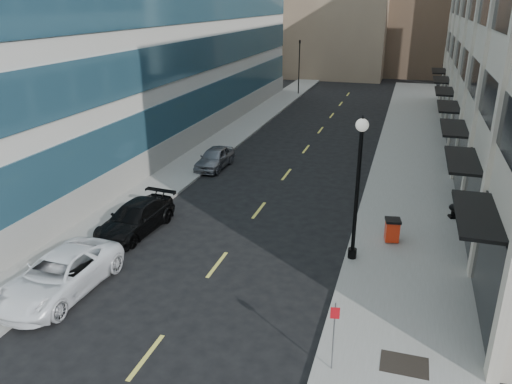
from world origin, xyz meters
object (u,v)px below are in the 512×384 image
Objects in this scene: car_white_van at (60,275)px; trash_bin at (392,229)px; car_silver_sedan at (215,158)px; urn_planter at (454,209)px; car_black_pickup at (135,218)px; sign_post at (334,327)px; lamppost at (358,178)px; traffic_signal at (300,44)px.

car_white_van reaches higher than trash_bin.
car_silver_sedan reaches higher than urn_planter.
car_silver_sedan is (0.00, 15.61, -0.07)m from car_white_van.
car_black_pickup is 6.64× the size of urn_planter.
car_white_van is at bearing -141.88° from urn_planter.
urn_planter is (14.40, -4.31, -0.08)m from car_silver_sedan.
sign_post reaches higher than car_white_van.
sign_post is at bearing -5.88° from car_white_van.
lamppost reaches higher than trash_bin.
sign_post is (10.35, -1.34, 0.87)m from car_white_van.
traffic_signal is 1.30× the size of car_white_van.
trash_bin is at bearing 54.25° from lamppost.
urn_planter is at bearing 41.79° from trash_bin.
traffic_signal reaches higher than car_silver_sedan.
car_black_pickup reaches higher than urn_planter.
traffic_signal reaches higher than trash_bin.
car_silver_sedan is 15.03m from urn_planter.
car_white_van is at bearing -150.75° from lamppost.
lamppost is at bearing 80.95° from sign_post.
urn_planter is at bearing 61.12° from sign_post.
car_silver_sedan is (0.70, -28.06, -5.04)m from traffic_signal.
car_black_pickup is 1.22× the size of car_silver_sedan.
car_white_van is 7.37× the size of urn_planter.
car_black_pickup is 12.44m from sign_post.
sign_post reaches higher than trash_bin.
trash_bin is 1.48× the size of urn_planter.
trash_bin is (11.59, 7.73, -0.02)m from car_white_van.
traffic_signal reaches higher than car_white_van.
lamppost reaches higher than car_black_pickup.
sign_post is 13.31m from urn_planter.
car_black_pickup is 11.80m from trash_bin.
lamppost is (10.10, 0.15, 3.01)m from car_black_pickup.
traffic_signal is 3.09× the size of sign_post.
traffic_signal reaches higher than sign_post.
car_silver_sedan is 14.01m from trash_bin.
trash_bin is at bearing 15.79° from car_black_pickup.
car_black_pickup is (0.00, 5.50, -0.04)m from car_white_van.
car_silver_sedan is at bearing 135.43° from lamppost.
trash_bin is at bearing 35.18° from car_white_van.
car_silver_sedan is 14.50m from lamppost.
car_black_pickup is at bearing -88.75° from car_silver_sedan.
trash_bin is 4.55m from urn_planter.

